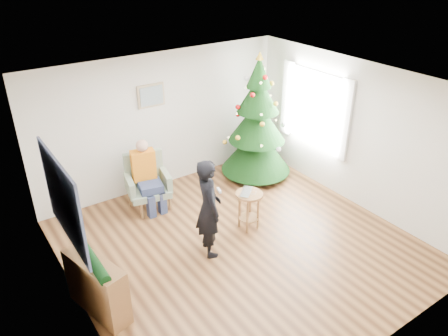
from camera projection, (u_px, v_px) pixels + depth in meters
floor at (240, 245)px, 6.97m from camera, size 5.00×5.00×0.00m
ceiling at (244, 87)px, 5.76m from camera, size 5.00×5.00×0.00m
wall_back at (162, 121)px, 8.19m from camera, size 5.00×0.00×5.00m
wall_front at (385, 267)px, 4.55m from camera, size 5.00×0.00×5.00m
wall_left at (71, 231)px, 5.11m from camera, size 0.00×5.00×5.00m
wall_right at (356, 135)px, 7.63m from camera, size 0.00×5.00×5.00m
window_panel at (315, 108)px, 8.25m from camera, size 0.04×1.30×1.40m
curtains at (314, 108)px, 8.23m from camera, size 0.05×1.75×1.50m
christmas_tree at (257, 123)px, 8.53m from camera, size 1.40×1.40×2.54m
stool at (249, 210)px, 7.24m from camera, size 0.45×0.45×0.67m
laptop at (249, 192)px, 7.08m from camera, size 0.43×0.42×0.03m
armchair at (148, 188)px, 7.83m from camera, size 0.84×0.80×0.99m
seated_person at (147, 175)px, 7.65m from camera, size 0.47×0.64×1.30m
standing_man at (209, 208)px, 6.47m from camera, size 0.52×0.66×1.59m
game_controller at (219, 190)px, 6.41m from camera, size 0.07×0.13×0.04m
console at (97, 286)px, 5.57m from camera, size 0.54×1.04×0.80m
garland at (92, 261)px, 5.38m from camera, size 0.14×0.90×0.14m
tapestry at (63, 201)px, 5.23m from camera, size 0.03×1.50×1.15m
framed_picture at (151, 96)px, 7.81m from camera, size 0.52×0.05×0.42m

